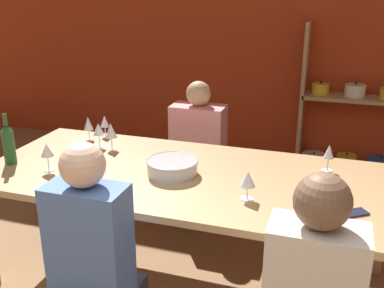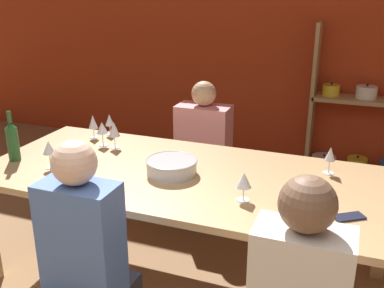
{
  "view_description": "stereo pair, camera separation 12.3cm",
  "coord_description": "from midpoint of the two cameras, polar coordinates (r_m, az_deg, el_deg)",
  "views": [
    {
      "loc": [
        0.68,
        -0.84,
        1.77
      ],
      "look_at": [
        -0.09,
        1.55,
        0.87
      ],
      "focal_mm": 42.0,
      "sensor_mm": 36.0,
      "label": 1
    },
    {
      "loc": [
        0.8,
        -0.8,
        1.77
      ],
      "look_at": [
        -0.09,
        1.55,
        0.87
      ],
      "focal_mm": 42.0,
      "sensor_mm": 36.0,
      "label": 2
    }
  ],
  "objects": [
    {
      "name": "wall_back_red",
      "position": [
        4.73,
        9.19,
        14.29
      ],
      "size": [
        8.8,
        0.06,
        2.7
      ],
      "color": "#B23819",
      "rests_on": "ground_plane"
    },
    {
      "name": "shelf_unit",
      "position": [
        4.63,
        20.67,
        2.71
      ],
      "size": [
        1.31,
        0.3,
        1.44
      ],
      "color": "tan",
      "rests_on": "ground_plane"
    },
    {
      "name": "dining_table",
      "position": [
        2.67,
        -2.0,
        -5.2
      ],
      "size": [
        2.43,
        1.06,
        0.72
      ],
      "color": "tan",
      "rests_on": "ground_plane"
    },
    {
      "name": "mixing_bowl",
      "position": [
        2.62,
        -3.86,
        -2.85
      ],
      "size": [
        0.31,
        0.31,
        0.09
      ],
      "color": "#B7BABC",
      "rests_on": "dining_table"
    },
    {
      "name": "wine_bottle_green",
      "position": [
        2.98,
        -23.38,
        0.02
      ],
      "size": [
        0.07,
        0.07,
        0.32
      ],
      "color": "#1E4C23",
      "rests_on": "dining_table"
    },
    {
      "name": "wine_glass_empty_a",
      "position": [
        3.27,
        -14.09,
        2.48
      ],
      "size": [
        0.07,
        0.07,
        0.17
      ],
      "color": "white",
      "rests_on": "dining_table"
    },
    {
      "name": "wine_glass_white_a",
      "position": [
        3.32,
        -12.08,
        2.76
      ],
      "size": [
        0.06,
        0.06,
        0.16
      ],
      "color": "white",
      "rests_on": "dining_table"
    },
    {
      "name": "wine_glass_empty_b",
      "position": [
        2.74,
        15.77,
        -1.06
      ],
      "size": [
        0.07,
        0.07,
        0.16
      ],
      "color": "white",
      "rests_on": "dining_table"
    },
    {
      "name": "wine_glass_red_a",
      "position": [
        3.04,
        -11.4,
        1.59
      ],
      "size": [
        0.08,
        0.08,
        0.18
      ],
      "color": "white",
      "rests_on": "dining_table"
    },
    {
      "name": "wine_glass_red_b",
      "position": [
        2.3,
        5.57,
        -4.57
      ],
      "size": [
        0.08,
        0.08,
        0.15
      ],
      "color": "white",
      "rests_on": "dining_table"
    },
    {
      "name": "wine_glass_red_c",
      "position": [
        2.78,
        -19.16,
        -0.84
      ],
      "size": [
        0.07,
        0.07,
        0.17
      ],
      "color": "white",
      "rests_on": "dining_table"
    },
    {
      "name": "wine_glass_white_b",
      "position": [
        3.1,
        -12.91,
        1.74
      ],
      "size": [
        0.08,
        0.08,
        0.17
      ],
      "color": "white",
      "rests_on": "dining_table"
    },
    {
      "name": "cell_phone",
      "position": [
        2.3,
        18.24,
        -8.36
      ],
      "size": [
        0.16,
        0.14,
        0.01
      ],
      "color": "#1E2338",
      "rests_on": "dining_table"
    },
    {
      "name": "person_far_a",
      "position": [
        3.63,
        -0.2,
        -2.81
      ],
      "size": [
        0.42,
        0.52,
        1.08
      ],
      "rotation": [
        0.0,
        0.0,
        3.14
      ],
      "color": "#2D2D38",
      "rests_on": "ground_plane"
    }
  ]
}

